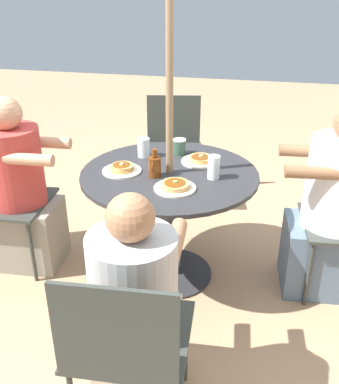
# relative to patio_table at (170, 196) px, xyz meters

# --- Properties ---
(ground_plane) EXTENTS (12.00, 12.00, 0.00)m
(ground_plane) POSITION_rel_patio_table_xyz_m (0.00, 0.00, -0.57)
(ground_plane) COLOR tan
(patio_table) EXTENTS (1.05, 1.05, 0.73)m
(patio_table) POSITION_rel_patio_table_xyz_m (0.00, 0.00, 0.00)
(patio_table) COLOR #28282B
(patio_table) RESTS_ON ground
(umbrella_pole) EXTENTS (0.04, 0.04, 2.29)m
(umbrella_pole) POSITION_rel_patio_table_xyz_m (0.00, 0.00, 0.58)
(umbrella_pole) COLOR #846B4C
(umbrella_pole) RESTS_ON ground
(diner_north) EXTENTS (0.38, 0.51, 1.14)m
(diner_north) POSITION_rel_patio_table_xyz_m (0.06, -0.95, -0.05)
(diner_north) COLOR gray
(diner_north) RESTS_ON ground
(patio_chair_east) EXTENTS (0.50, 0.50, 0.87)m
(patio_chair_east) POSITION_rel_patio_table_xyz_m (1.12, 0.07, -0.07)
(patio_chair_east) COLOR #333833
(patio_chair_east) RESTS_ON ground
(diner_east) EXTENTS (0.52, 0.38, 1.06)m
(diner_east) POSITION_rel_patio_table_xyz_m (0.94, 0.06, -0.09)
(diner_east) COLOR beige
(diner_east) RESTS_ON ground
(diner_south) EXTENTS (0.42, 0.55, 1.15)m
(diner_south) POSITION_rel_patio_table_xyz_m (-0.08, 0.94, -0.05)
(diner_south) COLOR slate
(diner_south) RESTS_ON ground
(patio_chair_west) EXTENTS (0.55, 0.55, 0.87)m
(patio_chair_west) POSITION_rel_patio_table_xyz_m (-1.11, -0.21, -0.07)
(patio_chair_west) COLOR #333833
(patio_chair_west) RESTS_ON ground
(pancake_plate_a) EXTENTS (0.23, 0.23, 0.05)m
(pancake_plate_a) POSITION_rel_patio_table_xyz_m (0.21, 0.08, 0.17)
(pancake_plate_a) COLOR silver
(pancake_plate_a) RESTS_ON patio_table
(pancake_plate_b) EXTENTS (0.23, 0.23, 0.05)m
(pancake_plate_b) POSITION_rel_patio_table_xyz_m (-0.19, 0.15, 0.17)
(pancake_plate_b) COLOR silver
(pancake_plate_b) RESTS_ON patio_table
(pancake_plate_c) EXTENTS (0.23, 0.23, 0.05)m
(pancake_plate_c) POSITION_rel_patio_table_xyz_m (0.05, -0.28, 0.17)
(pancake_plate_c) COLOR silver
(pancake_plate_c) RESTS_ON patio_table
(syrup_bottle) EXTENTS (0.10, 0.07, 0.17)m
(syrup_bottle) POSITION_rel_patio_table_xyz_m (0.08, -0.07, 0.22)
(syrup_bottle) COLOR #602D0F
(syrup_bottle) RESTS_ON patio_table
(coffee_cup) EXTENTS (0.08, 0.08, 0.10)m
(coffee_cup) POSITION_rel_patio_table_xyz_m (-0.30, -0.00, 0.21)
(coffee_cup) COLOR #33513D
(coffee_cup) RESTS_ON patio_table
(drinking_glass_a) EXTENTS (0.07, 0.07, 0.14)m
(drinking_glass_a) POSITION_rel_patio_table_xyz_m (0.03, 0.26, 0.22)
(drinking_glass_a) COLOR silver
(drinking_glass_a) RESTS_ON patio_table
(drinking_glass_b) EXTENTS (0.08, 0.08, 0.12)m
(drinking_glass_b) POSITION_rel_patio_table_xyz_m (-0.21, -0.21, 0.22)
(drinking_glass_b) COLOR silver
(drinking_glass_b) RESTS_ON patio_table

